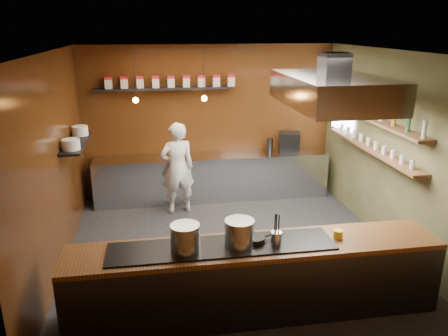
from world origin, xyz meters
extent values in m
plane|color=black|center=(0.00, 0.00, 0.00)|extent=(5.00, 5.00, 0.00)
plane|color=#3F1C0B|center=(0.00, 2.50, 1.50)|extent=(5.00, 0.00, 5.00)
plane|color=#3F1C0B|center=(-2.50, 0.00, 1.50)|extent=(0.00, 5.00, 5.00)
plane|color=#444527|center=(2.50, 0.00, 1.50)|extent=(0.00, 5.00, 5.00)
plane|color=silver|center=(0.00, 0.00, 3.00)|extent=(5.00, 5.00, 0.00)
plane|color=white|center=(2.45, 1.70, 1.90)|extent=(0.00, 1.00, 1.00)
cube|color=silver|center=(0.00, 2.17, 0.45)|extent=(4.60, 0.65, 0.90)
cube|color=#38383D|center=(0.00, -1.60, 0.43)|extent=(4.40, 0.70, 0.86)
cube|color=brown|center=(0.00, -1.60, 0.89)|extent=(4.40, 0.72, 0.06)
cube|color=black|center=(-0.40, -1.60, 0.93)|extent=(2.60, 0.55, 0.02)
cube|color=black|center=(-0.90, 2.36, 2.20)|extent=(2.60, 0.26, 0.04)
cube|color=black|center=(-2.34, 1.00, 1.55)|extent=(0.30, 1.40, 0.04)
cube|color=brown|center=(2.34, 0.30, 1.92)|extent=(0.26, 2.80, 0.04)
cube|color=brown|center=(2.34, 0.30, 1.45)|extent=(0.26, 2.80, 0.04)
cube|color=#38383D|center=(1.30, -0.40, 2.85)|extent=(0.35, 0.35, 0.30)
cube|color=silver|center=(1.30, -0.40, 2.50)|extent=(1.20, 2.00, 0.40)
cube|color=white|center=(1.30, -0.40, 2.29)|extent=(1.00, 1.80, 0.02)
cylinder|color=black|center=(-1.40, 1.70, 2.55)|extent=(0.01, 0.01, 0.90)
sphere|color=orange|center=(-1.40, 1.70, 2.10)|extent=(0.10, 0.10, 0.10)
cylinder|color=black|center=(-0.20, 1.70, 2.55)|extent=(0.01, 0.01, 0.90)
sphere|color=orange|center=(-0.20, 1.70, 2.10)|extent=(0.10, 0.10, 0.10)
cube|color=#BFB39E|center=(-1.90, 2.36, 2.31)|extent=(0.13, 0.13, 0.17)
cube|color=#AC151E|center=(-1.90, 2.36, 2.42)|extent=(0.13, 0.13, 0.05)
cube|color=#BFB39E|center=(-1.61, 2.36, 2.31)|extent=(0.13, 0.13, 0.17)
cube|color=#AC151E|center=(-1.61, 2.36, 2.42)|extent=(0.13, 0.13, 0.05)
cube|color=#BFB39E|center=(-1.32, 2.36, 2.31)|extent=(0.13, 0.13, 0.17)
cube|color=#AC151E|center=(-1.32, 2.36, 2.42)|extent=(0.14, 0.13, 0.05)
cube|color=#BFB39E|center=(-1.04, 2.36, 2.31)|extent=(0.13, 0.13, 0.17)
cube|color=#AC151E|center=(-1.04, 2.36, 2.42)|extent=(0.13, 0.13, 0.05)
cube|color=#BFB39E|center=(-0.75, 2.36, 2.31)|extent=(0.13, 0.13, 0.17)
cube|color=#AC151E|center=(-0.75, 2.36, 2.42)|extent=(0.14, 0.13, 0.05)
cube|color=#BFB39E|center=(-0.46, 2.36, 2.31)|extent=(0.13, 0.13, 0.17)
cube|color=#AC151E|center=(-0.46, 2.36, 2.42)|extent=(0.14, 0.13, 0.05)
cube|color=#BFB39E|center=(-0.18, 2.36, 2.31)|extent=(0.13, 0.13, 0.17)
cube|color=#AC151E|center=(-0.18, 2.36, 2.42)|extent=(0.14, 0.13, 0.05)
cube|color=#BFB39E|center=(0.11, 2.36, 2.31)|extent=(0.13, 0.13, 0.17)
cube|color=#AC151E|center=(0.11, 2.36, 2.42)|extent=(0.14, 0.13, 0.05)
cube|color=#BFB39E|center=(0.40, 2.36, 2.31)|extent=(0.13, 0.13, 0.17)
cube|color=#AC151E|center=(0.40, 2.36, 2.42)|extent=(0.14, 0.13, 0.05)
cylinder|color=white|center=(-2.34, 0.55, 1.65)|extent=(0.26, 0.26, 0.16)
cylinder|color=white|center=(-2.34, 1.45, 1.65)|extent=(0.26, 0.26, 0.16)
cylinder|color=silver|center=(2.34, -1.00, 2.06)|extent=(0.06, 0.06, 0.24)
cylinder|color=#2D5933|center=(2.34, -0.63, 2.06)|extent=(0.06, 0.06, 0.24)
cylinder|color=#8C601E|center=(2.34, -0.26, 2.06)|extent=(0.06, 0.06, 0.24)
cylinder|color=silver|center=(2.34, 0.11, 2.06)|extent=(0.06, 0.06, 0.24)
cylinder|color=#2D5933|center=(2.34, 0.49, 2.06)|extent=(0.06, 0.06, 0.24)
cylinder|color=#8C601E|center=(2.34, 0.86, 2.06)|extent=(0.06, 0.06, 0.24)
cylinder|color=silver|center=(2.34, 1.23, 2.06)|extent=(0.06, 0.06, 0.24)
cylinder|color=#2D5933|center=(2.34, 1.60, 2.06)|extent=(0.06, 0.06, 0.24)
cylinder|color=silver|center=(2.34, -0.85, 1.53)|extent=(0.07, 0.07, 0.13)
cylinder|color=silver|center=(2.34, -0.59, 1.53)|extent=(0.07, 0.07, 0.13)
cylinder|color=silver|center=(2.34, -0.34, 1.53)|extent=(0.07, 0.07, 0.13)
cylinder|color=silver|center=(2.34, -0.08, 1.53)|extent=(0.07, 0.07, 0.13)
cylinder|color=silver|center=(2.34, 0.17, 1.53)|extent=(0.07, 0.07, 0.13)
cylinder|color=silver|center=(2.34, 0.43, 1.53)|extent=(0.07, 0.07, 0.13)
cylinder|color=silver|center=(2.34, 0.68, 1.53)|extent=(0.07, 0.07, 0.13)
cylinder|color=silver|center=(2.34, 0.94, 1.53)|extent=(0.07, 0.07, 0.13)
cylinder|color=silver|center=(2.34, 1.19, 1.53)|extent=(0.07, 0.07, 0.13)
cylinder|color=silver|center=(2.34, 1.45, 1.53)|extent=(0.07, 0.07, 0.13)
cylinder|color=#B0B3B7|center=(-0.82, -1.66, 1.10)|extent=(0.39, 0.39, 0.32)
cylinder|color=#B3B6BB|center=(-0.21, -1.63, 1.10)|extent=(0.41, 0.41, 0.32)
cylinder|color=silver|center=(0.22, -1.68, 1.02)|extent=(0.15, 0.15, 0.16)
cylinder|color=black|center=(-0.01, -1.57, 0.96)|extent=(0.26, 0.26, 0.03)
cylinder|color=black|center=(-0.01, -1.57, 0.99)|extent=(0.24, 0.24, 0.03)
cylinder|color=black|center=(0.19, -1.52, 0.99)|extent=(0.18, 0.06, 0.02)
cylinder|color=yellow|center=(1.00, -1.60, 0.97)|extent=(0.13, 0.13, 0.10)
cube|color=black|center=(1.58, 2.19, 1.10)|extent=(0.48, 0.47, 0.39)
imported|color=white|center=(-0.72, 1.60, 0.85)|extent=(0.69, 0.52, 1.71)
camera|label=1|loc=(-1.09, -6.01, 3.34)|focal=35.00mm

